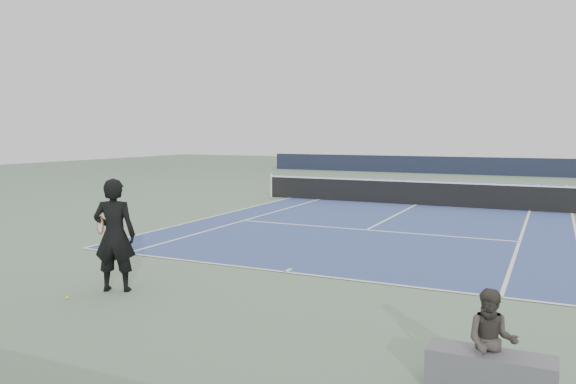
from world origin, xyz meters
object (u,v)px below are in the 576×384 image
at_px(tennis_net, 416,192).
at_px(tennis_ball, 67,297).
at_px(tennis_player, 115,235).
at_px(spectator_bench, 491,356).

bearing_deg(tennis_net, tennis_ball, -99.56).
height_order(tennis_player, tennis_ball, tennis_player).
bearing_deg(tennis_player, tennis_net, 81.43).
height_order(tennis_net, tennis_player, tennis_player).
distance_m(tennis_net, tennis_player, 14.54).
relative_size(tennis_net, tennis_ball, 210.33).
xyz_separation_m(tennis_net, tennis_player, (-2.16, -14.36, 0.51)).
bearing_deg(spectator_bench, tennis_player, 168.84).
relative_size(tennis_ball, spectator_bench, 0.04).
bearing_deg(spectator_bench, tennis_net, 105.40).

